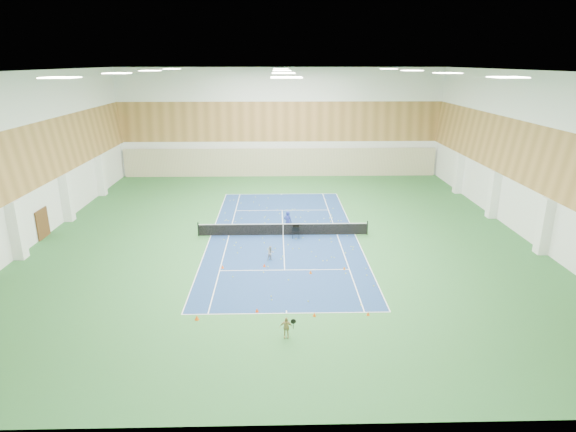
% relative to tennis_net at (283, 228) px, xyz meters
% --- Properties ---
extents(ground, '(40.00, 40.00, 0.00)m').
position_rel_tennis_net_xyz_m(ground, '(0.00, 0.00, -0.55)').
color(ground, '#2B652F').
rests_on(ground, ground).
extents(room_shell, '(36.00, 40.00, 12.00)m').
position_rel_tennis_net_xyz_m(room_shell, '(0.00, 0.00, 5.45)').
color(room_shell, white).
rests_on(room_shell, ground).
extents(wood_cladding, '(36.00, 40.00, 8.00)m').
position_rel_tennis_net_xyz_m(wood_cladding, '(0.00, 0.00, 7.45)').
color(wood_cladding, '#A6763D').
rests_on(wood_cladding, room_shell).
extents(ceiling_light_grid, '(21.40, 25.40, 0.06)m').
position_rel_tennis_net_xyz_m(ceiling_light_grid, '(0.00, 0.00, 11.37)').
color(ceiling_light_grid, white).
rests_on(ceiling_light_grid, room_shell).
extents(court_surface, '(10.97, 23.77, 0.01)m').
position_rel_tennis_net_xyz_m(court_surface, '(0.00, 0.00, -0.55)').
color(court_surface, navy).
rests_on(court_surface, ground).
extents(tennis_balls_scatter, '(10.57, 22.77, 0.07)m').
position_rel_tennis_net_xyz_m(tennis_balls_scatter, '(0.00, 0.00, -0.50)').
color(tennis_balls_scatter, '#CCDF26').
rests_on(tennis_balls_scatter, ground).
extents(tennis_net, '(12.80, 0.10, 1.10)m').
position_rel_tennis_net_xyz_m(tennis_net, '(0.00, 0.00, 0.00)').
color(tennis_net, black).
rests_on(tennis_net, ground).
extents(back_curtain, '(35.40, 0.16, 3.20)m').
position_rel_tennis_net_xyz_m(back_curtain, '(0.00, 19.75, 1.05)').
color(back_curtain, '#C6B793').
rests_on(back_curtain, ground).
extents(door_left_b, '(0.08, 1.80, 2.20)m').
position_rel_tennis_net_xyz_m(door_left_b, '(-17.92, 0.00, 0.55)').
color(door_left_b, '#593319').
rests_on(door_left_b, ground).
extents(coach, '(0.74, 0.61, 1.73)m').
position_rel_tennis_net_xyz_m(coach, '(0.37, 0.60, 0.32)').
color(coach, navy).
rests_on(coach, ground).
extents(child_court, '(0.60, 0.55, 0.99)m').
position_rel_tennis_net_xyz_m(child_court, '(-0.90, -4.75, -0.06)').
color(child_court, '#9899A1').
rests_on(child_court, ground).
extents(child_apron, '(0.64, 0.29, 1.07)m').
position_rel_tennis_net_xyz_m(child_apron, '(-0.07, -14.17, -0.01)').
color(child_apron, tan).
rests_on(child_apron, ground).
extents(ball_cart, '(0.58, 0.58, 0.96)m').
position_rel_tennis_net_xyz_m(ball_cart, '(0.94, -0.60, -0.07)').
color(ball_cart, black).
rests_on(ball_cart, ground).
extents(cone_svc_a, '(0.20, 0.20, 0.22)m').
position_rel_tennis_net_xyz_m(cone_svc_a, '(-3.96, -6.02, -0.44)').
color(cone_svc_a, '#FF570D').
rests_on(cone_svc_a, ground).
extents(cone_svc_b, '(0.19, 0.19, 0.21)m').
position_rel_tennis_net_xyz_m(cone_svc_b, '(-1.30, -5.83, -0.44)').
color(cone_svc_b, '#DB3F0B').
rests_on(cone_svc_b, ground).
extents(cone_svc_c, '(0.20, 0.20, 0.22)m').
position_rel_tennis_net_xyz_m(cone_svc_c, '(1.61, -6.96, -0.44)').
color(cone_svc_c, '#D55A0B').
rests_on(cone_svc_c, ground).
extents(cone_svc_d, '(0.18, 0.18, 0.20)m').
position_rel_tennis_net_xyz_m(cone_svc_d, '(3.79, -6.37, -0.45)').
color(cone_svc_d, orange).
rests_on(cone_svc_d, ground).
extents(cone_base_a, '(0.23, 0.23, 0.25)m').
position_rel_tennis_net_xyz_m(cone_base_a, '(-4.60, -12.42, -0.42)').
color(cone_base_a, '#FF550D').
rests_on(cone_base_a, ground).
extents(cone_base_b, '(0.20, 0.20, 0.22)m').
position_rel_tennis_net_xyz_m(cone_base_b, '(-1.55, -11.69, -0.44)').
color(cone_base_b, '#DB3F0B').
rests_on(cone_base_b, ground).
extents(cone_base_c, '(0.19, 0.19, 0.21)m').
position_rel_tennis_net_xyz_m(cone_base_c, '(1.44, -12.20, -0.45)').
color(cone_base_c, '#FF5A0D').
rests_on(cone_base_c, ground).
extents(cone_base_d, '(0.18, 0.18, 0.20)m').
position_rel_tennis_net_xyz_m(cone_base_d, '(4.25, -12.17, -0.45)').
color(cone_base_d, '#F4520C').
rests_on(cone_base_d, ground).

